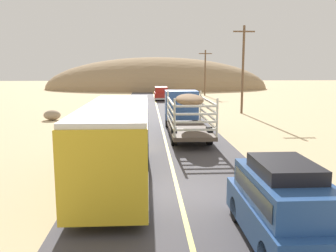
{
  "coord_description": "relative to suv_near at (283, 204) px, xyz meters",
  "views": [
    {
      "loc": [
        -1.14,
        -12.75,
        4.69
      ],
      "look_at": [
        0.0,
        6.95,
        1.47
      ],
      "focal_mm": 38.18,
      "sensor_mm": 36.0,
      "label": 1
    }
  ],
  "objects": [
    {
      "name": "road_surface",
      "position": [
        -2.39,
        3.99,
        -1.14
      ],
      "size": [
        8.0,
        120.0,
        0.02
      ],
      "primitive_type": "cube",
      "color": "#423F44",
      "rests_on": "ground"
    },
    {
      "name": "power_pole_mid",
      "position": [
        6.27,
        27.72,
        3.6
      ],
      "size": [
        2.2,
        0.24,
        8.9
      ],
      "color": "brown",
      "rests_on": "ground"
    },
    {
      "name": "ground_plane",
      "position": [
        -2.39,
        3.99,
        -1.15
      ],
      "size": [
        240.0,
        240.0,
        0.0
      ],
      "primitive_type": "plane",
      "color": "#CCB284"
    },
    {
      "name": "power_pole_far",
      "position": [
        6.27,
        51.81,
        2.96
      ],
      "size": [
        2.2,
        0.24,
        7.65
      ],
      "color": "brown",
      "rests_on": "ground"
    },
    {
      "name": "bus",
      "position": [
        -4.79,
        5.58,
        0.6
      ],
      "size": [
        2.54,
        10.0,
        3.21
      ],
      "color": "gold",
      "rests_on": "road_surface"
    },
    {
      "name": "suv_near",
      "position": [
        0.0,
        0.0,
        0.0
      ],
      "size": [
        1.9,
        4.62,
        2.29
      ],
      "color": "#264C8C",
      "rests_on": "road_surface"
    },
    {
      "name": "boulder_near_shoulder",
      "position": [
        -12.18,
        23.86,
        -0.7
      ],
      "size": [
        1.51,
        1.31,
        0.91
      ],
      "primitive_type": "ellipsoid",
      "color": "gray",
      "rests_on": "ground"
    },
    {
      "name": "car_far",
      "position": [
        -1.52,
        43.53,
        -0.06
      ],
      "size": [
        1.9,
        4.62,
        1.93
      ],
      "color": "#B2261E",
      "rests_on": "road_surface"
    },
    {
      "name": "road_centre_line",
      "position": [
        -2.39,
        3.99,
        -1.13
      ],
      "size": [
        0.16,
        117.6,
        0.0
      ],
      "primitive_type": "cube",
      "color": "#D8CC4C",
      "rests_on": "road_surface"
    },
    {
      "name": "distant_hill",
      "position": [
        -1.32,
        72.01,
        -1.15
      ],
      "size": [
        49.45,
        24.79,
        14.06
      ],
      "primitive_type": "ellipsoid",
      "color": "#997C5A",
      "rests_on": "ground"
    },
    {
      "name": "livestock_truck",
      "position": [
        -0.86,
        17.06,
        0.64
      ],
      "size": [
        2.53,
        9.7,
        3.02
      ],
      "color": "#3359A5",
      "rests_on": "road_surface"
    }
  ]
}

